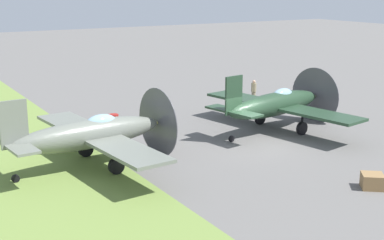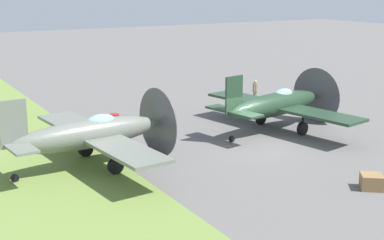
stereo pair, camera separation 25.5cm
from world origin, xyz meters
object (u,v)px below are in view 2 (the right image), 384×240
Objects in this scene: airplane_lead at (277,104)px; supply_crate at (371,182)px; airplane_wingman at (91,134)px; ground_crew_chief at (255,91)px; fuel_drum at (114,121)px.

supply_crate is at bearing -25.32° from airplane_lead.
airplane_lead reaches higher than supply_crate.
airplane_wingman is 6.29× the size of ground_crew_chief.
airplane_lead is 10.03m from supply_crate.
fuel_drum is at bearing -23.63° from ground_crew_chief.
airplane_wingman reaches higher than fuel_drum.
airplane_wingman is at bearing -30.88° from fuel_drum.
ground_crew_chief reaches higher than fuel_drum.
airplane_lead is 11.83m from airplane_wingman.
ground_crew_chief is at bearing 159.94° from supply_crate.
supply_crate is at bearing 38.70° from ground_crew_chief.
airplane_lead is at bearing 165.11° from supply_crate.
airplane_lead is 12.11× the size of fuel_drum.
airplane_wingman is 12.88m from supply_crate.
supply_crate is at bearing 20.79° from fuel_drum.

